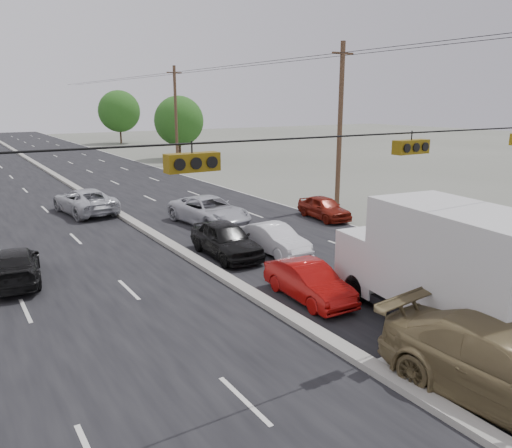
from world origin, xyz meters
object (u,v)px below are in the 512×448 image
Objects in this scene: red_sedan at (309,282)px; queue_car_e at (324,208)px; utility_pole_right_b at (340,125)px; tan_sedan at (511,371)px; utility_pole_right_c at (176,115)px; tree_right_far at (119,111)px; queue_car_a at (226,240)px; queue_car_b at (275,240)px; oncoming_far at (85,201)px; queue_car_c at (209,211)px; tree_right_mid at (179,121)px; oncoming_near at (14,266)px; box_truck at (443,266)px.

queue_car_e reaches higher than red_sedan.
utility_pole_right_b reaches higher than tan_sedan.
tree_right_far is (3.50, 30.00, -0.15)m from utility_pole_right_c.
queue_car_a is 1.15× the size of queue_car_b.
queue_car_a is (-11.03, -30.36, -4.35)m from utility_pole_right_c.
utility_pole_right_b reaches higher than oncoming_far.
tree_right_far reaches higher than queue_car_c.
utility_pole_right_b is at bearing -94.76° from tree_right_mid.
oncoming_near is at bearing -168.55° from queue_car_e.
tan_sedan is 7.15m from red_sedan.
oncoming_far is at bearing 111.13° from box_truck.
queue_car_b is (-9.00, -6.12, -4.47)m from utility_pole_right_b.
utility_pole_right_b is 20.11m from oncoming_near.
queue_car_b is (2.03, 5.01, 0.00)m from red_sedan.
red_sedan is (-13.53, -41.12, -3.71)m from tree_right_mid.
queue_car_c is at bearing -111.07° from tree_right_mid.
queue_car_a is 1.00× the size of oncoming_near.
utility_pole_right_b reaches higher than tree_right_far.
oncoming_far reaches higher than queue_car_e.
queue_car_a is 0.82× the size of queue_car_c.
queue_car_a is (-13.53, -35.36, -3.58)m from tree_right_mid.
queue_car_a is at bearing 84.28° from tan_sedan.
queue_car_e is at bearing -142.96° from utility_pole_right_b.
tan_sedan is at bearing -104.39° from utility_pole_right_c.
tan_sedan is 1.56× the size of queue_car_b.
red_sedan is (0.07, 7.15, -0.24)m from tan_sedan.
tan_sedan is (-14.60, -73.27, -4.09)m from tree_right_far.
queue_car_e is (-2.90, -27.19, -4.46)m from utility_pole_right_c.
utility_pole_right_c is 40.93m from box_truck.
tree_right_mid reaches higher than oncoming_near.
tree_right_mid is at bearing -114.80° from oncoming_near.
tree_right_mid reaches higher than box_truck.
queue_car_c is at bearing 97.79° from box_truck.
queue_car_c reaches higher than queue_car_b.
tree_right_mid is 1.33× the size of oncoming_far.
queue_car_c is 1.00× the size of oncoming_far.
utility_pole_right_c is 32.70m from queue_car_b.
queue_car_e is (-6.40, -57.19, -4.31)m from tree_right_far.
queue_car_e is (8.13, 8.94, 0.01)m from red_sedan.
oncoming_far is (-5.04, 6.38, -0.00)m from queue_car_c.
tree_right_mid is 46.31m from box_truck.
utility_pole_right_b reaches higher than queue_car_e.
utility_pole_right_c is 23.61m from oncoming_far.
tree_right_far reaches higher than box_truck.
utility_pole_right_b is 2.61× the size of red_sedan.
tree_right_mid is 1.61× the size of oncoming_near.
queue_car_e is at bearing 135.20° from oncoming_far.
utility_pole_right_b is 1.00× the size of utility_pole_right_c.
utility_pole_right_b is at bearing 53.32° from tan_sedan.
utility_pole_right_c is 2.61× the size of red_sedan.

